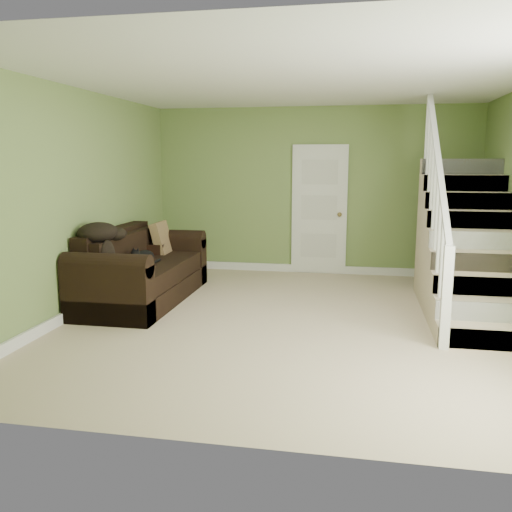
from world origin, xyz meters
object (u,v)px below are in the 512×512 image
at_px(sofa, 140,273).
at_px(cat, 143,257).
at_px(side_table, 149,264).
at_px(banana, 149,269).

distance_m(sofa, cat, 0.30).
height_order(sofa, side_table, sofa).
relative_size(sofa, side_table, 2.68).
distance_m(cat, banana, 0.42).
bearing_deg(sofa, cat, -51.92).
height_order(sofa, banana, sofa).
xyz_separation_m(sofa, side_table, (-0.19, 0.76, -0.03)).
bearing_deg(side_table, banana, -67.60).
bearing_deg(cat, banana, -42.91).
distance_m(sofa, banana, 0.61).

